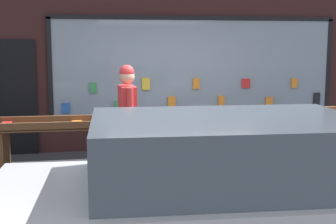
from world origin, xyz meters
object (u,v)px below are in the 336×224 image
Objects in this scene: small_dog at (99,165)px; parked_car at (225,193)px; display_table_left at (84,128)px; person_browsing at (127,113)px; display_table_right at (276,121)px.

parked_car reaches higher than small_dog.
display_table_left is 3.76m from parked_car.
small_dog is (-0.43, -0.11, -0.72)m from person_browsing.
parked_car is at bearing -157.70° from small_dog.
display_table_right is 1.54× the size of person_browsing.
display_table_left is at bearing 19.11° from small_dog.
person_browsing is 0.84m from small_dog.
display_table_left reaches higher than small_dog.
small_dog is at bearing -166.67° from display_table_right.
display_table_right reaches higher than display_table_left.
display_table_left is 0.92m from person_browsing.
person_browsing reaches higher than parked_car.
display_table_right is 2.64m from person_browsing.
person_browsing is at bearing -43.44° from display_table_left.
person_browsing is at bearing -166.79° from display_table_right.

